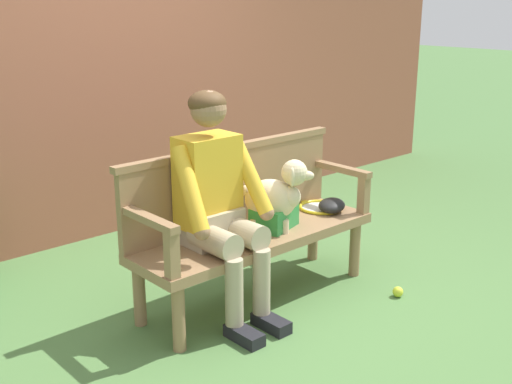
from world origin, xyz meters
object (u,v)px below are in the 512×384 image
object	(u,v)px
baseball_glove	(332,206)
tennis_ball	(398,292)
person_seated	(217,199)
tennis_racket	(317,206)
sports_bag	(274,217)
garden_bench	(256,241)
dog_on_bench	(277,195)

from	to	relation	value
baseball_glove	tennis_ball	distance (m)	0.69
person_seated	tennis_racket	size ratio (longest dim) A/B	2.29
baseball_glove	sports_bag	distance (m)	0.49
garden_bench	baseball_glove	size ratio (longest dim) A/B	7.21
tennis_racket	baseball_glove	distance (m)	0.13
sports_bag	baseball_glove	bearing A→B (deg)	-4.75
person_seated	baseball_glove	distance (m)	0.95
sports_bag	garden_bench	bearing A→B (deg)	172.77
tennis_racket	baseball_glove	bearing A→B (deg)	-89.62
sports_bag	tennis_ball	bearing A→B (deg)	-47.24
baseball_glove	sports_bag	bearing A→B (deg)	148.47
dog_on_bench	tennis_ball	size ratio (longest dim) A/B	6.62
person_seated	sports_bag	world-z (taller)	person_seated
person_seated	dog_on_bench	distance (m)	0.43
garden_bench	sports_bag	bearing A→B (deg)	-7.23
person_seated	tennis_racket	bearing A→B (deg)	4.94
tennis_ball	garden_bench	bearing A→B (deg)	138.41
person_seated	tennis_ball	world-z (taller)	person_seated
baseball_glove	tennis_ball	bearing A→B (deg)	-112.38
garden_bench	tennis_ball	distance (m)	0.94
garden_bench	baseball_glove	distance (m)	0.63
dog_on_bench	sports_bag	world-z (taller)	dog_on_bench
dog_on_bench	sports_bag	size ratio (longest dim) A/B	1.56
sports_bag	person_seated	bearing A→B (deg)	179.22
dog_on_bench	tennis_racket	size ratio (longest dim) A/B	0.77
person_seated	dog_on_bench	size ratio (longest dim) A/B	2.98
tennis_racket	tennis_ball	world-z (taller)	tennis_racket
sports_bag	tennis_ball	world-z (taller)	sports_bag
person_seated	sports_bag	distance (m)	0.48
garden_bench	tennis_ball	xyz separation A→B (m)	(0.66, -0.58, -0.34)
tennis_ball	dog_on_bench	bearing A→B (deg)	135.21
garden_bench	sports_bag	xyz separation A→B (m)	(0.13, -0.02, 0.13)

